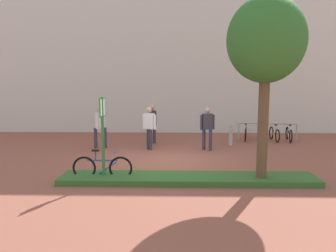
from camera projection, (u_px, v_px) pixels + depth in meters
ground_plane at (166, 161)px, 11.59m from camera, size 60.00×60.00×0.00m
building_facade at (170, 39)px, 18.03m from camera, size 28.00×1.20×10.00m
planter_strip at (188, 179)px, 9.19m from camera, size 7.00×1.10×0.16m
tree_sidewalk at (266, 42)px, 8.59m from camera, size 2.02×2.02×4.91m
parking_sign_post at (103, 126)px, 9.06m from camera, size 0.08×0.36×2.32m
bike_at_sign at (103, 167)px, 9.33m from camera, size 1.68×0.42×0.86m
bike_rack_cluster at (267, 133)px, 15.58m from camera, size 2.64×1.79×0.83m
bollard_steel at (231, 135)px, 14.40m from camera, size 0.16×0.16×0.90m
person_suited_dark at (207, 126)px, 13.29m from camera, size 0.59×0.34×1.72m
person_suited_navy at (152, 122)px, 14.75m from camera, size 0.39×0.56×1.72m
person_casual_tan at (100, 125)px, 13.72m from camera, size 0.51×0.59×1.72m
person_shirt_white at (149, 125)px, 13.43m from camera, size 0.56×0.39×1.72m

